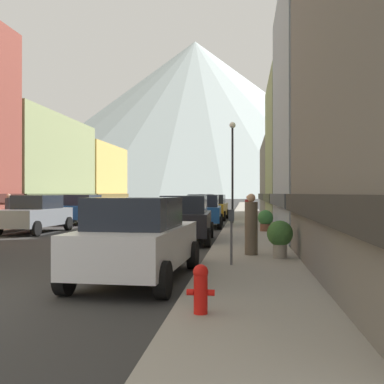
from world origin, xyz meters
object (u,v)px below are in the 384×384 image
car_right_3 (213,207)px  streetlamp_right (232,157)px  car_left_2 (84,209)px  pedestrian_1 (251,226)px  pedestrian_0 (9,211)px  car_right_2 (204,211)px  potted_plant_0 (280,236)px  car_driving_1 (207,202)px  fire_hydrant_near (201,287)px  potted_plant_1 (265,220)px  car_right_0 (138,239)px  car_driving_0 (198,204)px  car_right_1 (185,219)px  pedestrian_2 (248,212)px  car_left_1 (36,214)px  parking_meter_near (231,229)px

car_right_3 → streetlamp_right: bearing=-75.0°
car_left_2 → pedestrian_1: 17.49m
streetlamp_right → pedestrian_0: bearing=-161.4°
car_right_2 → potted_plant_0: 13.16m
car_driving_1 → fire_hydrant_near: size_ratio=6.25×
potted_plant_1 → pedestrian_1: pedestrian_1 is taller
car_right_0 → potted_plant_0: 4.24m
car_right_2 → car_right_3: same height
car_driving_1 → pedestrian_0: pedestrian_0 is taller
car_right_0 → streetlamp_right: (1.55, 16.96, 3.09)m
car_driving_0 → potted_plant_1: 22.85m
car_right_0 → car_right_3: bearing=90.0°
car_right_2 → car_driving_0: (-2.20, 18.13, 0.00)m
potted_plant_0 → streetlamp_right: 14.65m
car_right_1 → car_right_2: size_ratio=1.00×
car_left_2 → potted_plant_0: bearing=-54.0°
car_driving_1 → car_right_2: bearing=-85.6°
pedestrian_2 → car_right_3: bearing=105.6°
fire_hydrant_near → potted_plant_1: potted_plant_1 is taller
car_left_1 → car_driving_0: size_ratio=1.02×
potted_plant_1 → pedestrian_1: 8.17m
car_right_0 → streetlamp_right: bearing=84.8°
pedestrian_0 → pedestrian_1: size_ratio=1.00×
parking_meter_near → pedestrian_1: size_ratio=0.78×
fire_hydrant_near → pedestrian_2: pedestrian_2 is taller
parking_meter_near → pedestrian_1: 1.96m
potted_plant_0 → pedestrian_2: 11.25m
car_right_0 → car_driving_0: size_ratio=1.02×
car_right_0 → car_driving_0: (-2.20, 33.66, 0.00)m
car_left_2 → car_right_2: (7.60, -2.11, 0.00)m
car_right_1 → streetlamp_right: bearing=80.5°
parking_meter_near → pedestrian_0: (-12.00, 11.64, -0.08)m
car_left_2 → car_right_3: size_ratio=1.00×
potted_plant_0 → pedestrian_1: 0.95m
car_driving_1 → parking_meter_near: car_driving_1 is taller
potted_plant_0 → car_right_0: bearing=-139.1°
car_driving_1 → pedestrian_0: size_ratio=2.59×
car_right_1 → car_right_0: bearing=-90.0°
pedestrian_1 → streetlamp_right: streetlamp_right is taller
car_left_2 → car_right_3: bearing=33.8°
pedestrian_0 → car_left_1: bearing=-39.1°
car_driving_0 → streetlamp_right: size_ratio=0.75×
car_driving_1 → parking_meter_near: 42.98m
pedestrian_0 → pedestrian_2: 12.53m
car_right_2 → potted_plant_1: size_ratio=4.65×
pedestrian_1 → car_left_1: bearing=142.4°
car_driving_0 → streetlamp_right: streetlamp_right is taller
fire_hydrant_near → pedestrian_1: 6.46m
car_right_0 → fire_hydrant_near: bearing=-61.8°
car_right_3 → potted_plant_1: (3.20, -11.28, -0.22)m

